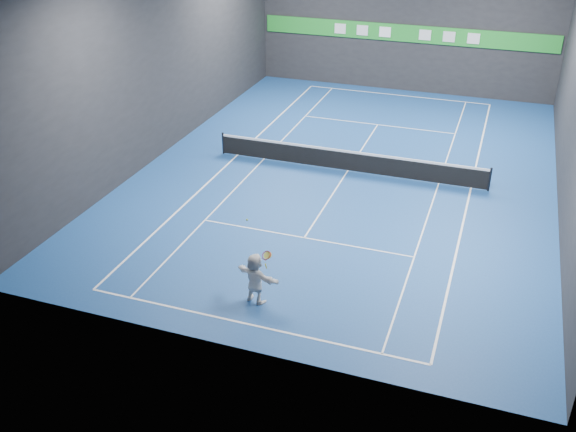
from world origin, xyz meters
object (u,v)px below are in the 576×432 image
(tennis_net, at_px, (348,160))
(tennis_racket, at_px, (266,257))
(tennis_ball, at_px, (247,220))
(player, at_px, (255,278))

(tennis_net, distance_m, tennis_racket, 10.72)
(tennis_ball, distance_m, tennis_net, 10.89)
(tennis_racket, bearing_deg, player, -172.59)
(player, height_order, tennis_racket, tennis_racket)
(tennis_ball, height_order, tennis_racket, tennis_ball)
(player, height_order, tennis_net, player)
(tennis_net, xyz_separation_m, tennis_racket, (0.14, -10.66, 1.17))
(tennis_ball, bearing_deg, tennis_racket, -2.85)
(tennis_net, bearing_deg, tennis_racket, -89.24)
(tennis_ball, relative_size, tennis_racket, 0.09)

